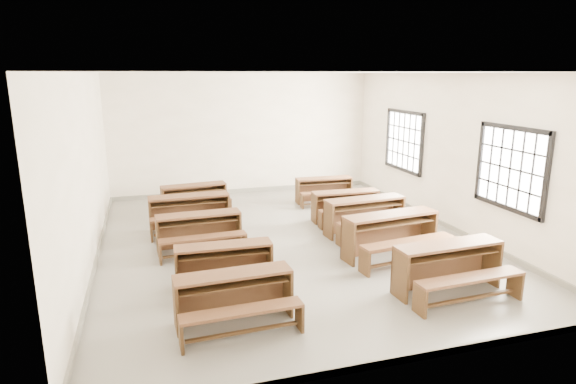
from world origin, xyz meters
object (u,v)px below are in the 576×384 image
object	(u,v)px
desk_set_7	(366,214)
desk_set_3	(190,210)
desk_set_0	(235,295)
desk_set_2	(199,229)
desk_set_6	(392,232)
desk_set_5	(450,265)
desk_set_9	(324,188)
desk_set_1	(224,263)
desk_set_4	(194,197)
desk_set_8	(346,204)

from	to	relation	value
desk_set_7	desk_set_3	bearing A→B (deg)	154.68
desk_set_0	desk_set_2	xyz separation A→B (m)	(-0.14, 2.84, 0.00)
desk_set_6	desk_set_7	xyz separation A→B (m)	(0.10, 1.27, -0.03)
desk_set_5	desk_set_9	xyz separation A→B (m)	(0.05, 5.36, -0.07)
desk_set_2	desk_set_7	world-z (taller)	desk_set_7
desk_set_1	desk_set_9	distance (m)	5.30
desk_set_3	desk_set_9	distance (m)	3.69
desk_set_3	desk_set_9	bearing A→B (deg)	19.22
desk_set_7	desk_set_0	bearing A→B (deg)	-143.23
desk_set_0	desk_set_4	xyz separation A→B (m)	(0.03, 5.36, -0.01)
desk_set_7	desk_set_9	xyz separation A→B (m)	(0.08, 2.56, -0.06)
desk_set_2	desk_set_5	world-z (taller)	desk_set_5
desk_set_4	desk_set_6	size ratio (longest dim) A/B	0.85
desk_set_6	desk_set_8	size ratio (longest dim) A/B	1.23
desk_set_3	desk_set_5	world-z (taller)	desk_set_5
desk_set_5	desk_set_4	bearing A→B (deg)	117.84
desk_set_3	desk_set_5	xyz separation A→B (m)	(3.42, -4.08, 0.01)
desk_set_8	desk_set_5	bearing A→B (deg)	-87.53
desk_set_5	desk_set_7	xyz separation A→B (m)	(-0.03, 2.80, -0.00)
desk_set_0	desk_set_7	xyz separation A→B (m)	(3.19, 2.80, 0.03)
desk_set_0	desk_set_6	bearing A→B (deg)	23.94
desk_set_3	desk_set_6	world-z (taller)	desk_set_6
desk_set_7	desk_set_2	bearing A→B (deg)	174.81
desk_set_0	desk_set_1	xyz separation A→B (m)	(0.05, 1.16, -0.01)
desk_set_5	desk_set_6	xyz separation A→B (m)	(-0.13, 1.53, 0.02)
desk_set_1	desk_set_7	bearing A→B (deg)	29.28
desk_set_3	desk_set_5	bearing A→B (deg)	-51.09
desk_set_8	desk_set_0	bearing A→B (deg)	-128.34
desk_set_1	desk_set_2	bearing A→B (deg)	98.00
desk_set_1	desk_set_4	xyz separation A→B (m)	(-0.02, 4.20, 0.00)
desk_set_7	desk_set_9	bearing A→B (deg)	83.81
desk_set_6	desk_set_9	size ratio (longest dim) A/B	1.28
desk_set_4	desk_set_5	distance (m)	6.23
desk_set_4	desk_set_7	world-z (taller)	desk_set_7
desk_set_6	desk_set_8	xyz separation A→B (m)	(0.09, 2.24, -0.07)
desk_set_1	desk_set_5	world-z (taller)	desk_set_5
desk_set_7	desk_set_8	size ratio (longest dim) A/B	1.14
desk_set_4	desk_set_7	bearing A→B (deg)	-45.19
desk_set_4	desk_set_7	size ratio (longest dim) A/B	0.91
desk_set_2	desk_set_9	size ratio (longest dim) A/B	1.08
desk_set_3	desk_set_5	size ratio (longest dim) A/B	0.97
desk_set_6	desk_set_7	size ratio (longest dim) A/B	1.08
desk_set_1	desk_set_9	world-z (taller)	desk_set_1
desk_set_5	desk_set_1	bearing A→B (deg)	157.09
desk_set_0	desk_set_7	distance (m)	4.25
desk_set_9	desk_set_1	bearing A→B (deg)	-124.41
desk_set_7	desk_set_8	world-z (taller)	desk_set_7
desk_set_5	desk_set_9	world-z (taller)	desk_set_5
desk_set_0	desk_set_4	distance (m)	5.36
desk_set_0	desk_set_1	world-z (taller)	desk_set_0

